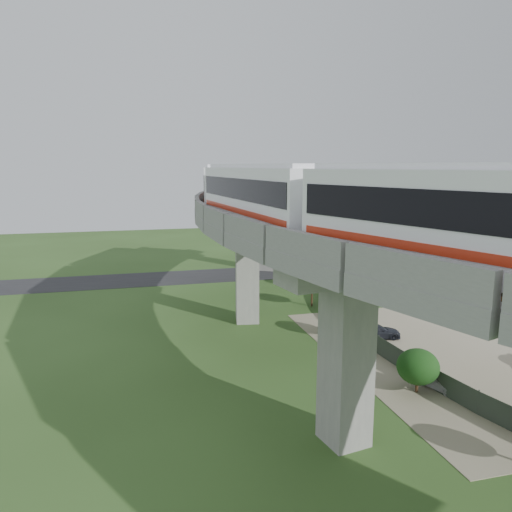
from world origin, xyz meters
name	(u,v)px	position (x,y,z in m)	size (l,w,h in m)	color
ground	(270,365)	(0.00, 0.00, 0.00)	(160.00, 160.00, 0.00)	#2E4A1D
dirt_lot	(458,356)	(14.00, -2.00, 0.02)	(18.00, 26.00, 0.04)	gray
asphalt_road	(204,276)	(0.00, 30.00, 0.01)	(60.00, 8.00, 0.03)	#232326
viaduct	(323,237)	(3.84, 0.00, 9.05)	(19.58, 73.98, 11.40)	#99968E
metro_train	(267,189)	(0.39, 2.14, 12.31)	(11.61, 61.30, 3.64)	white
fence	(393,343)	(9.75, 0.00, 0.75)	(3.87, 38.73, 1.50)	#2D382D
tree_0	(302,272)	(10.20, 21.63, 1.72)	(1.91, 1.91, 2.55)	#382314
tree_1	(312,282)	(8.33, 13.44, 2.53)	(2.49, 2.49, 3.59)	#382314
tree_2	(335,316)	(6.91, 4.57, 1.73)	(2.43, 2.43, 2.77)	#382314
tree_3	(418,367)	(7.67, -6.46, 1.71)	(2.61, 2.61, 2.82)	#382314
car_white	(439,381)	(9.29, -6.38, 0.57)	(1.24, 3.09, 1.05)	silver
car_dark	(376,331)	(9.97, 3.17, 0.63)	(1.64, 4.04, 1.17)	black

